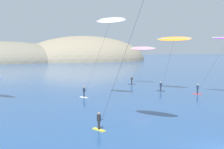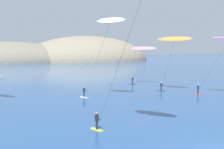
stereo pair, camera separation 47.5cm
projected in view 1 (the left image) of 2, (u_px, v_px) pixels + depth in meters
name	position (u px, v px, depth m)	size (l,w,h in m)	color
headland_island	(58.00, 61.00, 170.32)	(131.27, 55.24, 31.21)	#6B6656
kitesurfer_pink	(142.00, 51.00, 59.24)	(4.99, 4.35, 8.19)	#2D2D33
kitesurfer_white	(108.00, 27.00, 41.59)	(5.73, 6.37, 12.38)	silver
kitesurfer_orange	(173.00, 42.00, 49.22)	(5.11, 5.82, 9.88)	#2D2D33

